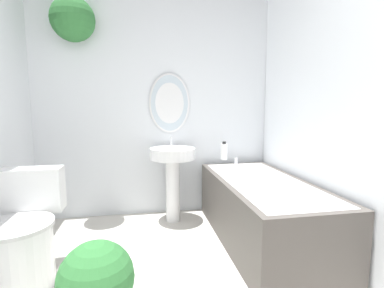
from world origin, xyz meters
name	(u,v)px	position (x,y,z in m)	size (l,w,h in m)	color
wall_back	(145,91)	(-0.12, 2.50, 1.32)	(2.57, 0.41, 2.40)	silver
wall_right	(346,101)	(1.25, 1.25, 1.20)	(0.06, 2.61, 2.40)	silver
toilet	(22,240)	(-0.94, 1.38, 0.30)	(0.44, 0.59, 0.73)	white
pedestal_sink	(173,167)	(0.14, 2.23, 0.56)	(0.45, 0.45, 0.85)	white
bathtub	(262,209)	(0.85, 1.66, 0.28)	(0.72, 1.57, 0.61)	#4C4742
shampoo_bottle	(224,151)	(0.68, 2.26, 0.70)	(0.07, 0.07, 0.19)	white
potted_plant	(97,285)	(-0.40, 0.86, 0.27)	(0.38, 0.38, 0.49)	silver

